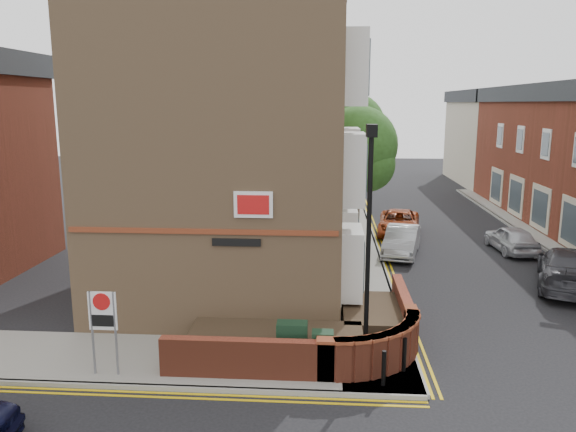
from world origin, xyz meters
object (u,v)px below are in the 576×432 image
at_px(zone_sign, 103,318).
at_px(lamppost, 368,249).
at_px(utility_cabinet_large, 292,344).
at_px(silver_car_near, 402,241).

bearing_deg(zone_sign, lamppost, 6.07).
distance_m(lamppost, utility_cabinet_large, 3.24).
bearing_deg(utility_cabinet_large, lamppost, -3.01).
xyz_separation_m(lamppost, silver_car_near, (2.44, 11.87, -2.68)).
bearing_deg(silver_car_near, lamppost, -88.26).
bearing_deg(silver_car_near, utility_cabinet_large, -96.88).
distance_m(lamppost, zone_sign, 6.85).
xyz_separation_m(utility_cabinet_large, zone_sign, (-4.70, -0.80, 0.92)).
height_order(lamppost, zone_sign, lamppost).
xyz_separation_m(zone_sign, silver_car_near, (9.04, 12.57, -0.98)).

